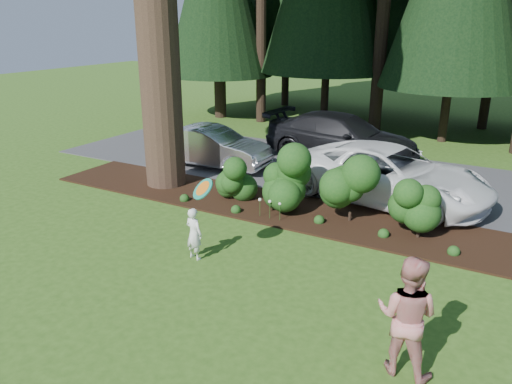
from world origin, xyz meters
The scene contains 11 objects.
ground centered at (0.00, 0.00, 0.00)m, with size 80.00×80.00×0.00m, color #2E5117.
mulch_bed centered at (0.00, 3.25, 0.03)m, with size 16.00×2.50×0.05m, color black.
driveway centered at (0.00, 7.50, 0.01)m, with size 22.00×6.00×0.03m, color #38383A.
shrub_row centered at (0.77, 3.14, 0.81)m, with size 6.53×1.60×1.61m.
lily_cluster centered at (-0.30, 2.40, 0.50)m, with size 0.69×0.09×0.57m.
car_silver_wagon centered at (-4.50, 5.83, 0.74)m, with size 1.50×4.32×1.42m, color silver.
car_white_suv centered at (2.02, 5.30, 0.84)m, with size 2.68×5.81×1.62m, color white.
car_dark_suv centered at (-0.77, 8.98, 0.88)m, with size 2.37×5.83×1.69m, color black.
child centered at (-0.70, -0.40, 0.60)m, with size 0.44×0.29×1.20m, color white.
adult centered at (4.26, -1.90, 0.95)m, with size 0.93×0.72×1.91m, color red.
frisbee centered at (-0.30, -0.56, 1.76)m, with size 0.62×0.43×0.53m.
Camera 1 is at (5.44, -8.47, 5.08)m, focal length 35.00 mm.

